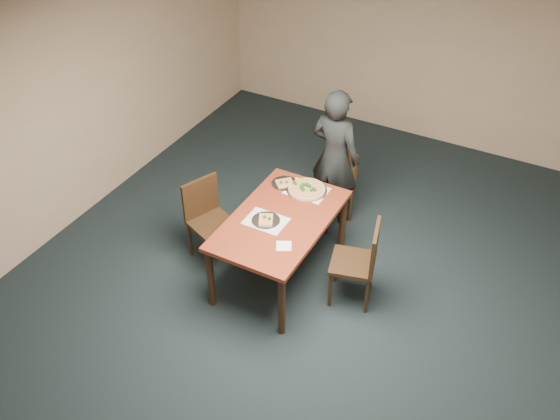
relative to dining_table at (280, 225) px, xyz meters
The scene contains 13 objects.
ground 1.00m from the dining_table, 51.84° to the right, with size 8.00×8.00×0.00m, color black.
room_shell 1.31m from the dining_table, 51.84° to the right, with size 8.00×8.00×8.00m.
dining_table is the anchor object (origin of this frame).
chair_far 1.16m from the dining_table, 85.97° to the left, with size 0.55×0.55×0.91m.
chair_left 0.84m from the dining_table, behind, with size 0.55×0.55×0.91m.
chair_right 0.86m from the dining_table, ahead, with size 0.51×0.51×0.91m.
diner 1.18m from the dining_table, 87.31° to the left, with size 0.59×0.39×1.62m, color black.
placemat_main 0.54m from the dining_table, 86.88° to the left, with size 0.42×0.32×0.00m, color white.
placemat_near 0.17m from the dining_table, 133.01° to the right, with size 0.40×0.30×0.00m, color white.
pizza_pan 0.54m from the dining_table, 87.12° to the left, with size 0.42×0.42×0.07m.
slice_plate_near 0.18m from the dining_table, 132.85° to the right, with size 0.28×0.28×0.06m.
slice_plate_far 0.59m from the dining_table, 113.50° to the left, with size 0.28×0.28×0.06m.
napkin 0.43m from the dining_table, 56.78° to the right, with size 0.14×0.14×0.01m, color white.
Camera 1 is at (1.80, -3.60, 4.55)m, focal length 40.00 mm.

